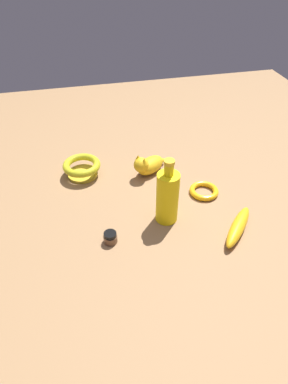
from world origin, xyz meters
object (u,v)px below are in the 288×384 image
Objects in this scene: cat_figurine at (148,165)px; bangle at (204,191)px; bottle_tall at (167,196)px; bowl at (82,167)px; nail_polish_jar at (110,237)px; banana at (238,227)px.

cat_figurine is 1.40× the size of bangle.
bottle_tall is 1.62× the size of bowl.
cat_figurine is 3.45× the size of nail_polish_jar.
cat_figurine reaches higher than bowl.
nail_polish_jar is 0.21× the size of banana.
bowl is at bearing -100.41° from cat_figurine.
bottle_tall is 5.44× the size of nail_polish_jar.
nail_polish_jar is 0.36m from banana.
bottle_tall is 0.20m from nail_polish_jar.
cat_figurine reaches higher than banana.
bottle_tall is at bearing -0.25° from cat_figurine.
bangle is at bearing 63.22° from bowl.
banana is (0.33, 0.18, -0.02)m from cat_figurine.
bowl is 0.33m from nail_polish_jar.
banana reaches higher than nail_polish_jar.
bangle is 2.46× the size of nail_polish_jar.
bangle is (0.19, 0.37, -0.02)m from bowl.
bottle_tall is at bearing -60.06° from bangle.
bottle_tall is at bearing 38.88° from bowl.
bottle_tall reaches higher than nail_polish_jar.
bowl reaches higher than bangle.
bangle is 0.19m from banana.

